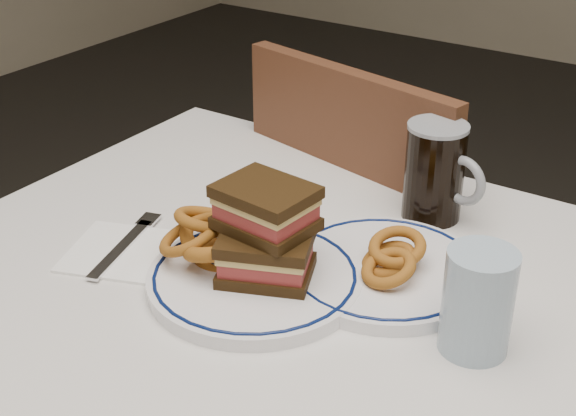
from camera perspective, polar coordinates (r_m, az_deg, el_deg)
The scene contains 11 objects.
dining_table at distance 1.00m, azimuth 6.29°, elevation -13.35°, with size 1.27×0.87×0.75m.
chair_far at distance 1.52m, azimuth 6.79°, elevation -4.35°, with size 0.50×0.50×0.91m.
main_plate at distance 1.00m, azimuth -2.37°, elevation -5.03°, with size 0.27×0.27×0.02m.
reuben_sandwich at distance 0.97m, azimuth -1.57°, elevation -1.70°, with size 0.14×0.12×0.11m.
onion_rings_main at distance 1.02m, azimuth -5.47°, elevation -2.22°, with size 0.13×0.12×0.09m.
ketchup_ramekin at distance 1.08m, azimuth -1.12°, elevation -0.70°, with size 0.06×0.06×0.04m.
beer_mug at distance 1.14m, azimuth 10.49°, elevation 2.58°, with size 0.13×0.09×0.14m.
water_glass at distance 0.89m, azimuth 13.34°, elevation -6.51°, with size 0.08×0.08×0.12m, color #98B0C4.
far_plate at distance 1.02m, azimuth 6.89°, elevation -4.39°, with size 0.25×0.25×0.02m.
onion_rings_far at distance 1.00m, azimuth 7.38°, elevation -3.53°, with size 0.09×0.11×0.06m.
napkin_fork at distance 1.10m, azimuth -11.72°, elevation -2.92°, with size 0.17×0.19×0.01m.
Camera 1 is at (0.32, -0.68, 1.31)m, focal length 50.00 mm.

